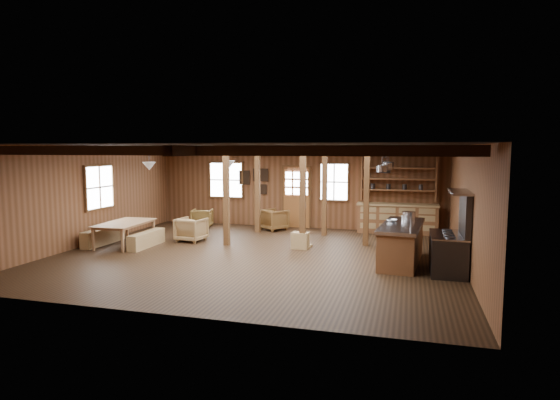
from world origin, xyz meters
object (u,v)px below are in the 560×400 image
object	(u,v)px
kitchen_island	(401,243)
dining_table	(126,234)
commercial_range	(451,246)
armchair_a	(202,218)
armchair_c	(191,229)
armchair_b	(274,219)

from	to	relation	value
kitchen_island	dining_table	distance (m)	7.50
commercial_range	dining_table	bearing A→B (deg)	175.50
kitchen_island	dining_table	xyz separation A→B (m)	(-7.50, 0.01, -0.15)
kitchen_island	armchair_a	distance (m)	7.61
commercial_range	armchair_a	world-z (taller)	commercial_range
armchair_a	armchair_c	size ratio (longest dim) A/B	0.90
kitchen_island	dining_table	bearing A→B (deg)	-174.55
kitchen_island	commercial_range	distance (m)	1.25
armchair_c	dining_table	bearing A→B (deg)	41.55
dining_table	armchair_a	bearing A→B (deg)	-14.81
armchair_b	armchair_c	world-z (taller)	armchair_b
dining_table	kitchen_island	bearing A→B (deg)	-93.11
commercial_range	armchair_a	xyz separation A→B (m)	(-7.83, 4.12, -0.28)
kitchen_island	armchair_c	bearing A→B (deg)	175.52
dining_table	armchair_c	size ratio (longest dim) A/B	2.44
commercial_range	armchair_a	distance (m)	8.85
kitchen_island	armchair_c	size ratio (longest dim) A/B	3.35
armchair_a	armchair_c	world-z (taller)	armchair_c
kitchen_island	commercial_range	bearing A→B (deg)	-26.52
commercial_range	armchair_c	world-z (taller)	commercial_range
kitchen_island	dining_table	world-z (taller)	kitchen_island
armchair_c	commercial_range	bearing A→B (deg)	172.79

